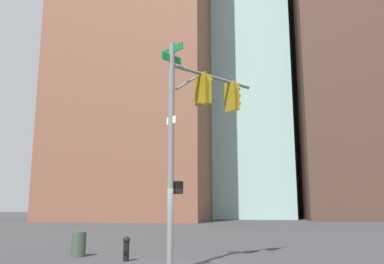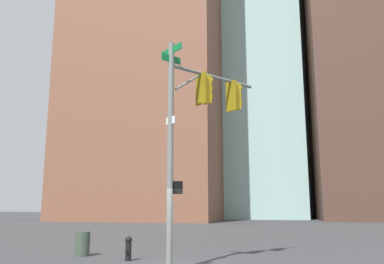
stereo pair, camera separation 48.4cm
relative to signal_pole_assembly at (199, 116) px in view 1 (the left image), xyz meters
The scene contains 6 objects.
signal_pole_assembly is the anchor object (origin of this frame).
fire_hydrant 5.46m from the signal_pole_assembly, 109.34° to the right, with size 0.34×0.26×0.87m.
litter_bin 7.11m from the signal_pole_assembly, 110.18° to the right, with size 0.56×0.56×0.95m, color #384738.
building_brick_nearside 49.28m from the signal_pole_assembly, 159.08° to the right, with size 20.21×20.96×53.35m, color brown.
building_brick_midblock 55.81m from the signal_pole_assembly, 162.89° to the left, with size 23.11×15.67×45.77m, color #4C3328.
building_glass_tower 63.47m from the signal_pole_assembly, behind, with size 26.03×29.59×63.58m, color #9EC6C1.
Camera 1 is at (12.25, 2.62, 1.98)m, focal length 36.89 mm.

